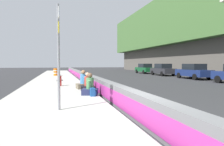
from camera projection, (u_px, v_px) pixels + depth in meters
name	position (u px, v px, depth m)	size (l,w,h in m)	color
ground_plane	(140.00, 120.00, 5.88)	(160.00, 160.00, 0.00)	#2B2B2D
sidewalk_strip	(49.00, 126.00, 5.16)	(80.00, 4.40, 0.14)	#A8A59E
jersey_barrier	(140.00, 107.00, 5.86)	(76.00, 0.45, 0.85)	slate
route_sign_post	(59.00, 50.00, 6.54)	(0.44, 0.09, 3.60)	gray
fire_hydrant	(60.00, 80.00, 13.70)	(0.26, 0.46, 0.88)	red
seated_person_foreground	(90.00, 88.00, 9.87)	(0.88, 0.96, 1.12)	#23284C
seated_person_middle	(88.00, 85.00, 11.29)	(0.71, 0.82, 1.08)	black
seated_person_rear	(83.00, 83.00, 12.25)	(0.82, 0.93, 1.18)	#706651
backpack	(93.00, 92.00, 9.41)	(0.32, 0.28, 0.40)	navy
construction_barrel	(56.00, 72.00, 25.25)	(0.54, 0.54, 0.95)	orange
parked_car_third	(193.00, 71.00, 21.60)	(4.55, 2.05, 1.71)	navy
parked_car_fourth	(163.00, 70.00, 27.79)	(4.55, 2.05, 1.71)	#28282D
parked_car_midline	(145.00, 68.00, 33.65)	(4.51, 1.97, 1.71)	#145128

